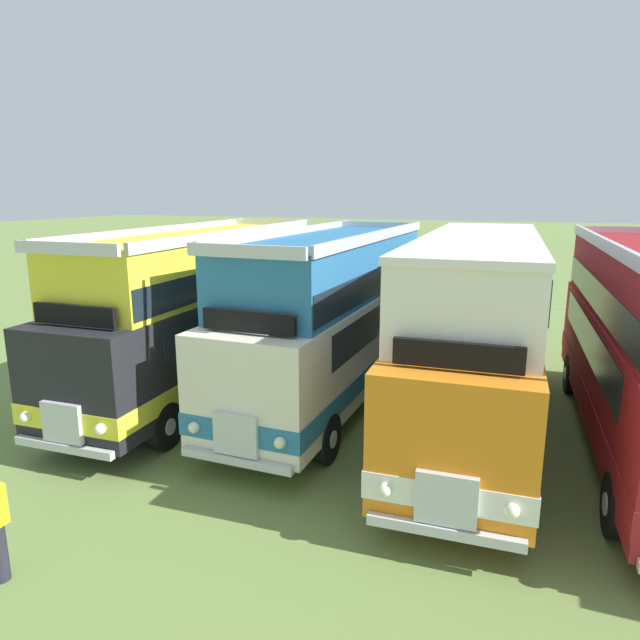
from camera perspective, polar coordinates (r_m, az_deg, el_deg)
bus_first_in_row at (r=15.85m, az=-11.74°, el=1.36°), size 2.88×10.68×4.52m
bus_second_in_row at (r=14.56m, az=1.21°, el=0.61°), size 2.72×9.89×4.52m
bus_third_in_row at (r=13.50m, az=15.50°, el=-0.32°), size 2.98×11.15×4.49m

